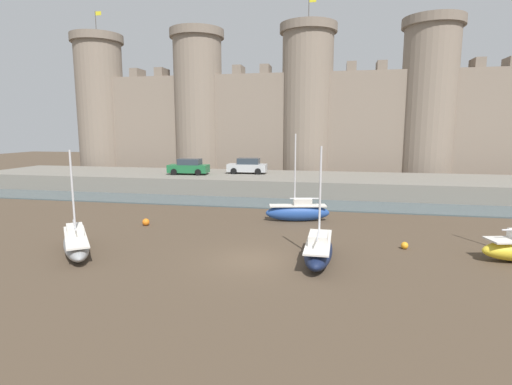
{
  "coord_description": "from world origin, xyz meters",
  "views": [
    {
      "loc": [
        3.69,
        -18.03,
        6.24
      ],
      "look_at": [
        -0.92,
        4.95,
        2.5
      ],
      "focal_mm": 28.0,
      "sensor_mm": 36.0,
      "label": 1
    }
  ],
  "objects_px": {
    "sailboat_foreground_left": "(76,243)",
    "car_quay_west": "(189,167)",
    "sailboat_foreground_centre": "(318,249)",
    "mooring_buoy_off_centre": "(146,222)",
    "car_quay_centre_west": "(248,166)",
    "sailboat_midflat_right": "(298,212)",
    "mooring_buoy_mid_mud": "(405,245)"
  },
  "relations": [
    {
      "from": "sailboat_foreground_left",
      "to": "car_quay_west",
      "type": "distance_m",
      "value": 21.66
    },
    {
      "from": "sailboat_foreground_centre",
      "to": "car_quay_west",
      "type": "relative_size",
      "value": 1.31
    },
    {
      "from": "mooring_buoy_off_centre",
      "to": "car_quay_centre_west",
      "type": "relative_size",
      "value": 0.11
    },
    {
      "from": "sailboat_midflat_right",
      "to": "mooring_buoy_mid_mud",
      "type": "bearing_deg",
      "value": -41.37
    },
    {
      "from": "sailboat_foreground_left",
      "to": "car_quay_centre_west",
      "type": "bearing_deg",
      "value": 81.13
    },
    {
      "from": "sailboat_foreground_centre",
      "to": "car_quay_centre_west",
      "type": "distance_m",
      "value": 24.0
    },
    {
      "from": "mooring_buoy_off_centre",
      "to": "sailboat_foreground_centre",
      "type": "bearing_deg",
      "value": -23.7
    },
    {
      "from": "sailboat_foreground_centre",
      "to": "mooring_buoy_off_centre",
      "type": "distance_m",
      "value": 12.41
    },
    {
      "from": "mooring_buoy_mid_mud",
      "to": "sailboat_midflat_right",
      "type": "bearing_deg",
      "value": 138.63
    },
    {
      "from": "sailboat_midflat_right",
      "to": "car_quay_west",
      "type": "bearing_deg",
      "value": 135.82
    },
    {
      "from": "car_quay_centre_west",
      "to": "car_quay_west",
      "type": "xyz_separation_m",
      "value": [
        -5.75,
        -2.04,
        0.0
      ]
    },
    {
      "from": "car_quay_west",
      "to": "sailboat_foreground_centre",
      "type": "bearing_deg",
      "value": -55.15
    },
    {
      "from": "mooring_buoy_off_centre",
      "to": "car_quay_centre_west",
      "type": "distance_m",
      "value": 17.79
    },
    {
      "from": "sailboat_foreground_centre",
      "to": "sailboat_midflat_right",
      "type": "height_order",
      "value": "sailboat_midflat_right"
    },
    {
      "from": "car_quay_centre_west",
      "to": "sailboat_foreground_centre",
      "type": "bearing_deg",
      "value": -69.38
    },
    {
      "from": "sailboat_foreground_centre",
      "to": "sailboat_foreground_left",
      "type": "relative_size",
      "value": 1.04
    },
    {
      "from": "car_quay_west",
      "to": "mooring_buoy_mid_mud",
      "type": "bearing_deg",
      "value": -43.28
    },
    {
      "from": "sailboat_foreground_left",
      "to": "mooring_buoy_off_centre",
      "type": "relative_size",
      "value": 11.28
    },
    {
      "from": "sailboat_foreground_left",
      "to": "sailboat_midflat_right",
      "type": "relative_size",
      "value": 0.88
    },
    {
      "from": "sailboat_midflat_right",
      "to": "car_quay_west",
      "type": "xyz_separation_m",
      "value": [
        -12.42,
        12.07,
        1.72
      ]
    },
    {
      "from": "mooring_buoy_off_centre",
      "to": "car_quay_centre_west",
      "type": "bearing_deg",
      "value": 80.45
    },
    {
      "from": "sailboat_midflat_right",
      "to": "mooring_buoy_mid_mud",
      "type": "height_order",
      "value": "sailboat_midflat_right"
    },
    {
      "from": "sailboat_foreground_centre",
      "to": "car_quay_centre_west",
      "type": "bearing_deg",
      "value": 110.62
    },
    {
      "from": "car_quay_centre_west",
      "to": "sailboat_foreground_left",
      "type": "bearing_deg",
      "value": -98.87
    },
    {
      "from": "car_quay_west",
      "to": "sailboat_midflat_right",
      "type": "bearing_deg",
      "value": -44.18
    },
    {
      "from": "sailboat_midflat_right",
      "to": "mooring_buoy_off_centre",
      "type": "relative_size",
      "value": 12.75
    },
    {
      "from": "sailboat_foreground_left",
      "to": "mooring_buoy_off_centre",
      "type": "bearing_deg",
      "value": 83.08
    },
    {
      "from": "sailboat_midflat_right",
      "to": "mooring_buoy_off_centre",
      "type": "xyz_separation_m",
      "value": [
        -9.6,
        -3.31,
        -0.42
      ]
    },
    {
      "from": "mooring_buoy_mid_mud",
      "to": "car_quay_west",
      "type": "relative_size",
      "value": 0.09
    },
    {
      "from": "sailboat_foreground_centre",
      "to": "mooring_buoy_mid_mud",
      "type": "distance_m",
      "value": 5.26
    },
    {
      "from": "sailboat_foreground_centre",
      "to": "mooring_buoy_off_centre",
      "type": "bearing_deg",
      "value": 156.3
    },
    {
      "from": "sailboat_foreground_left",
      "to": "sailboat_midflat_right",
      "type": "height_order",
      "value": "sailboat_midflat_right"
    }
  ]
}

